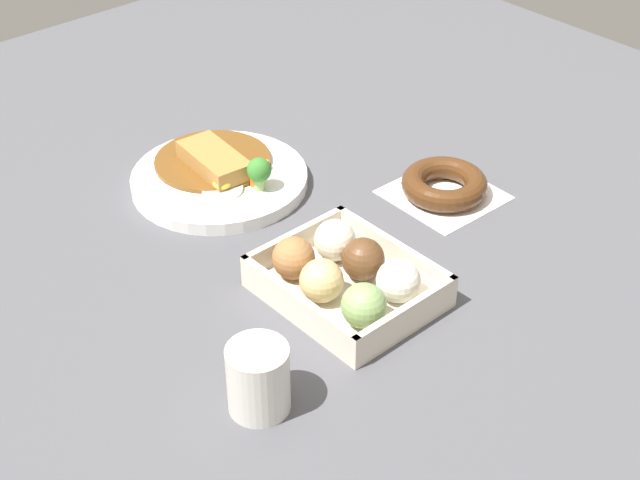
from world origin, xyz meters
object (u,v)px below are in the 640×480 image
at_px(curry_plate, 220,175).
at_px(donut_box, 346,277).
at_px(chocolate_ring_donut, 444,185).
at_px(coffee_mug, 258,379).

distance_m(curry_plate, donut_box, 0.29).
distance_m(donut_box, chocolate_ring_donut, 0.25).
distance_m(chocolate_ring_donut, coffee_mug, 0.45).
distance_m(curry_plate, coffee_mug, 0.42).
bearing_deg(coffee_mug, chocolate_ring_donut, -72.14).
relative_size(donut_box, coffee_mug, 2.54).
bearing_deg(curry_plate, chocolate_ring_donut, -136.92).
bearing_deg(donut_box, curry_plate, -7.06).
xyz_separation_m(curry_plate, chocolate_ring_donut, (-0.22, -0.21, 0.00)).
relative_size(curry_plate, donut_box, 1.24).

